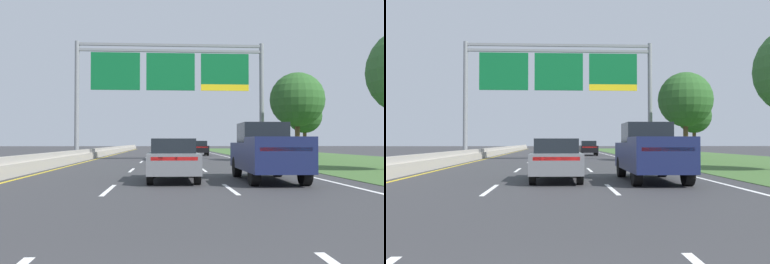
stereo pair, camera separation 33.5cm
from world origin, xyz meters
TOP-DOWN VIEW (x-y plane):
  - ground_plane at (0.00, 35.00)m, footprint 220.00×220.00m
  - lane_striping at (0.00, 34.54)m, footprint 11.96×106.00m
  - grass_verge_right at (13.95, 35.00)m, footprint 14.00×110.00m
  - median_barrier_concrete at (-6.60, 35.00)m, footprint 0.60×110.00m
  - overhead_sign_gantry at (0.30, 31.27)m, footprint 15.06×0.42m
  - pickup_truck_navy at (3.66, 13.28)m, footprint 2.08×5.43m
  - car_black_right_lane_sedan at (3.57, 43.54)m, footprint 1.86×4.42m
  - car_blue_centre_lane_sedan at (0.03, 32.00)m, footprint 1.91×4.44m
  - car_grey_centre_lane_sedan at (0.15, 13.44)m, footprint 1.82×4.40m
  - roadside_tree_mid at (9.65, 28.45)m, footprint 4.04×4.04m
  - roadside_tree_far at (13.81, 39.20)m, footprint 3.44×3.44m

SIDE VIEW (x-z plane):
  - ground_plane at x=0.00m, z-range 0.00..0.00m
  - lane_striping at x=0.00m, z-range 0.00..0.01m
  - grass_verge_right at x=13.95m, z-range 0.00..0.02m
  - median_barrier_concrete at x=-6.60m, z-range -0.07..0.78m
  - car_black_right_lane_sedan at x=3.57m, z-range 0.03..1.60m
  - car_blue_centre_lane_sedan at x=0.03m, z-range 0.03..1.60m
  - car_grey_centre_lane_sedan at x=0.15m, z-range 0.03..1.60m
  - pickup_truck_navy at x=3.66m, z-range -0.03..2.17m
  - roadside_tree_far at x=13.81m, z-range 1.15..6.93m
  - roadside_tree_mid at x=9.65m, z-range 1.27..7.88m
  - overhead_sign_gantry at x=0.30m, z-range 1.95..11.35m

